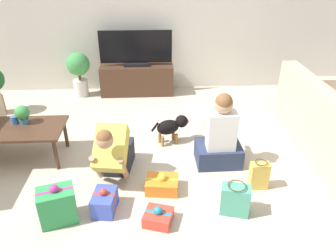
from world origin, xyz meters
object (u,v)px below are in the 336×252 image
at_px(gift_box_a, 105,202).
at_px(gift_box_b, 57,205).
at_px(tabletop_plant, 22,114).
at_px(gift_bag_b, 235,200).
at_px(tv_console, 137,80).
at_px(tv, 136,50).
at_px(gift_bag_a, 259,175).
at_px(coffee_table, 17,131).
at_px(potted_plant_back_left, 79,70).
at_px(mug, 15,120).
at_px(person_sitting, 220,139).
at_px(person_kneeling, 114,152).
at_px(gift_box_c, 158,217).
at_px(sofa_right, 336,129).
at_px(gift_box_d, 162,184).
at_px(dog, 172,126).

height_order(gift_box_a, gift_box_b, gift_box_b).
relative_size(gift_box_a, tabletop_plant, 1.44).
bearing_deg(gift_bag_b, tv_console, 108.69).
distance_m(tv, gift_bag_a, 3.05).
bearing_deg(coffee_table, potted_plant_back_left, 79.15).
distance_m(coffee_table, mug, 0.15).
relative_size(coffee_table, mug, 8.98).
bearing_deg(tv_console, gift_box_a, -94.46).
xyz_separation_m(gift_box_b, gift_bag_b, (1.66, 0.01, -0.02)).
height_order(person_sitting, mug, person_sitting).
distance_m(gift_box_a, gift_box_b, 0.43).
distance_m(tv_console, person_kneeling, 2.39).
relative_size(gift_box_b, tabletop_plant, 1.86).
xyz_separation_m(gift_box_c, gift_bag_a, (1.08, 0.45, 0.09)).
bearing_deg(gift_bag_a, tabletop_plant, 162.86).
bearing_deg(tabletop_plant, person_sitting, -8.58).
relative_size(gift_box_a, gift_bag_a, 0.97).
bearing_deg(coffee_table, gift_box_a, -41.08).
height_order(sofa_right, gift_bag_a, sofa_right).
bearing_deg(gift_box_c, coffee_table, 144.64).
bearing_deg(tv_console, potted_plant_back_left, -177.04).
xyz_separation_m(gift_box_d, gift_bag_a, (1.02, -0.01, 0.08)).
distance_m(gift_box_d, tabletop_plant, 1.87).
relative_size(dog, mug, 4.20).
bearing_deg(mug, tv_console, 53.21).
distance_m(coffee_table, person_kneeling, 1.24).
bearing_deg(gift_bag_a, gift_box_a, -170.43).
distance_m(potted_plant_back_left, gift_box_a, 3.00).
distance_m(potted_plant_back_left, gift_bag_a, 3.51).
xyz_separation_m(potted_plant_back_left, gift_box_a, (0.74, -2.88, -0.36)).
xyz_separation_m(tv, gift_box_d, (0.34, -2.65, -0.69)).
bearing_deg(tabletop_plant, tv, 55.27).
distance_m(tv_console, tv, 0.51).
bearing_deg(gift_bag_a, gift_box_b, -169.39).
bearing_deg(gift_box_d, coffee_table, 157.71).
xyz_separation_m(person_sitting, mug, (-2.41, 0.34, 0.13)).
bearing_deg(mug, tabletop_plant, 3.23).
relative_size(gift_box_b, mug, 3.45).
bearing_deg(dog, tv_console, -2.34).
bearing_deg(gift_box_d, tv, 97.26).
distance_m(tv_console, gift_bag_b, 3.19).
distance_m(person_kneeling, gift_box_c, 0.91).
bearing_deg(tabletop_plant, potted_plant_back_left, 80.11).
xyz_separation_m(person_kneeling, gift_box_b, (-0.47, -0.66, -0.14)).
relative_size(sofa_right, tv_console, 1.60).
xyz_separation_m(tv_console, dog, (0.50, -1.68, -0.02)).
height_order(coffee_table, gift_bag_b, coffee_table).
height_order(sofa_right, tv_console, sofa_right).
height_order(tv, gift_box_c, tv).
bearing_deg(gift_box_a, gift_box_d, 26.15).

